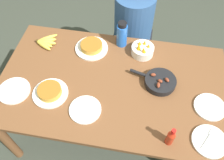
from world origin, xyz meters
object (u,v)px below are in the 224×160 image
skillet (160,82)px  frittata_plate_center (50,92)px  banana_bunch (45,42)px  empty_plate_near_front (85,110)px  frittata_plate_side (92,47)px  empty_plate_far_right (210,107)px  fruit_bowl_mango (142,50)px  person_figure (132,36)px  hot_sauce_bottle (171,137)px  empty_plate_mid_edge (14,91)px  water_bottle (122,34)px  empty_plate_far_left (210,141)px

skillet → frittata_plate_center: size_ratio=1.37×
banana_bunch → empty_plate_near_front: bearing=-49.4°
banana_bunch → frittata_plate_side: size_ratio=0.79×
empty_plate_near_front → empty_plate_far_right: size_ratio=1.01×
banana_bunch → fruit_bowl_mango: bearing=2.2°
frittata_plate_center → person_figure: bearing=62.6°
fruit_bowl_mango → hot_sauce_bottle: 0.75m
skillet → hot_sauce_bottle: 0.44m
empty_plate_mid_edge → frittata_plate_center: bearing=5.3°
water_bottle → frittata_plate_side: bearing=-156.4°
frittata_plate_side → empty_plate_far_right: bearing=-23.3°
empty_plate_near_front → empty_plate_far_right: same height
empty_plate_far_right → empty_plate_far_left: bearing=-93.7°
skillet → empty_plate_mid_edge: skillet is taller
empty_plate_far_left → empty_plate_mid_edge: (-1.35, 0.14, 0.00)m
frittata_plate_center → water_bottle: size_ratio=1.13×
frittata_plate_center → empty_plate_mid_edge: 0.26m
empty_plate_mid_edge → person_figure: size_ratio=0.19×
banana_bunch → water_bottle: 0.64m
empty_plate_near_front → water_bottle: 0.69m
frittata_plate_center → frittata_plate_side: bearing=68.3°
empty_plate_near_front → water_bottle: bearing=77.5°
hot_sauce_bottle → fruit_bowl_mango: bearing=108.5°
empty_plate_far_left → empty_plate_far_right: 0.25m
empty_plate_near_front → water_bottle: water_bottle is taller
skillet → hot_sauce_bottle: (0.08, -0.43, 0.05)m
banana_bunch → hot_sauce_bottle: bearing=-33.2°
water_bottle → person_figure: 0.49m
fruit_bowl_mango → empty_plate_mid_edge: bearing=-148.7°
banana_bunch → frittata_plate_side: (0.39, 0.01, 0.01)m
banana_bunch → water_bottle: water_bottle is taller
empty_plate_far_left → water_bottle: water_bottle is taller
frittata_plate_side → frittata_plate_center: bearing=-111.7°
frittata_plate_side → empty_plate_far_left: (0.90, -0.64, -0.02)m
hot_sauce_bottle → frittata_plate_side: bearing=133.3°
empty_plate_far_right → person_figure: person_figure is taller
banana_bunch → empty_plate_far_left: banana_bunch is taller
hot_sauce_bottle → empty_plate_mid_edge: bearing=170.4°
person_figure → water_bottle: bearing=-100.0°
skillet → frittata_plate_side: skillet is taller
empty_plate_mid_edge → fruit_bowl_mango: fruit_bowl_mango is taller
skillet → person_figure: 0.80m
frittata_plate_side → empty_plate_mid_edge: 0.67m
empty_plate_mid_edge → person_figure: (0.74, 0.95, -0.24)m
empty_plate_far_left → person_figure: size_ratio=0.19×
empty_plate_near_front → hot_sauce_bottle: hot_sauce_bottle is taller
empty_plate_near_front → empty_plate_far_left: (0.81, -0.08, -0.00)m
banana_bunch → person_figure: 0.86m
fruit_bowl_mango → skillet: bearing=-61.0°
banana_bunch → frittata_plate_side: frittata_plate_side is taller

